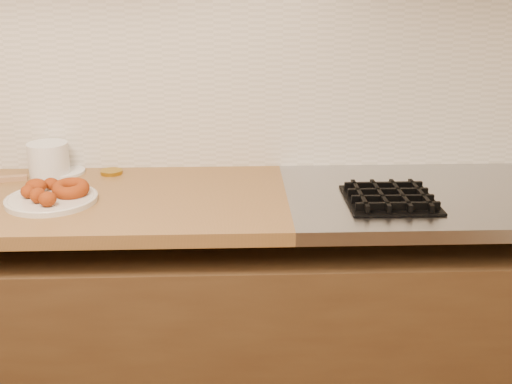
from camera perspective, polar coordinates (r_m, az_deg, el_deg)
wall_back at (r=2.18m, az=-11.40°, el=13.69°), size 4.00×0.02×2.70m
base_cabinet at (r=2.20m, az=-10.96°, el=-12.98°), size 3.60×0.60×0.77m
stovetop at (r=2.12m, az=20.50°, el=-0.40°), size 1.30×0.62×0.04m
backsplash at (r=2.19m, az=-11.19°, el=9.76°), size 3.60×0.02×0.60m
burner_grates at (r=2.03m, az=20.78°, el=-0.34°), size 0.91×0.26×0.03m
donut_plate at (r=1.97m, az=-17.72°, el=-0.64°), size 0.27×0.27×0.02m
ring_donut at (r=1.97m, az=-16.17°, el=0.32°), size 0.14×0.14×0.05m
fried_dough_chunks at (r=1.97m, az=-18.69°, el=0.13°), size 0.13×0.21×0.05m
plastic_tub at (r=2.22m, az=-17.95°, el=2.79°), size 0.17×0.17×0.11m
tub_lid at (r=2.24m, az=-16.79°, el=1.75°), size 0.19×0.19×0.01m
brass_jar_lid at (r=2.19m, az=-12.72°, el=1.75°), size 0.10×0.10×0.01m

